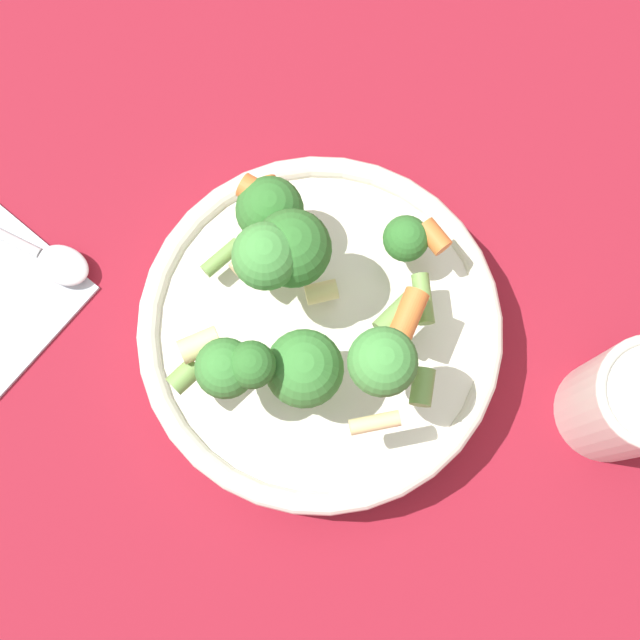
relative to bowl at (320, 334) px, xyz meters
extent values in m
plane|color=maroon|center=(0.00, 0.00, -0.03)|extent=(3.00, 3.00, 0.00)
cylinder|color=silver|center=(0.00, 0.00, -0.01)|extent=(0.22, 0.22, 0.04)
torus|color=silver|center=(0.00, 0.00, 0.02)|extent=(0.22, 0.22, 0.01)
cylinder|color=#8CB766|center=(-0.03, 0.02, 0.03)|extent=(0.02, 0.02, 0.02)
sphere|color=#3D8438|center=(-0.03, 0.02, 0.06)|extent=(0.04, 0.04, 0.04)
cylinder|color=#8CB766|center=(-0.02, 0.05, 0.07)|extent=(0.01, 0.01, 0.01)
sphere|color=#33722D|center=(-0.02, 0.05, 0.08)|extent=(0.03, 0.03, 0.03)
cylinder|color=#8CB766|center=(0.07, 0.00, 0.04)|extent=(0.01, 0.01, 0.02)
sphere|color=#33722D|center=(0.07, 0.00, 0.06)|extent=(0.04, 0.04, 0.04)
cylinder|color=#8CB766|center=(0.02, -0.07, 0.03)|extent=(0.01, 0.01, 0.01)
sphere|color=#33722D|center=(0.02, -0.07, 0.05)|extent=(0.03, 0.03, 0.03)
cylinder|color=#8CB766|center=(-0.01, 0.06, 0.06)|extent=(0.01, 0.01, 0.01)
sphere|color=#3D8438|center=(-0.01, 0.06, 0.08)|extent=(0.03, 0.03, 0.03)
cylinder|color=#8CB766|center=(0.04, 0.00, 0.05)|extent=(0.02, 0.02, 0.02)
sphere|color=#33722D|center=(0.04, 0.00, 0.08)|extent=(0.04, 0.04, 0.04)
cylinder|color=#8CB766|center=(0.03, 0.02, 0.06)|extent=(0.01, 0.01, 0.02)
sphere|color=#479342|center=(0.03, 0.02, 0.09)|extent=(0.04, 0.04, 0.04)
cylinder|color=#8CB766|center=(-0.05, -0.01, 0.07)|extent=(0.01, 0.01, 0.02)
sphere|color=#479342|center=(-0.05, -0.01, 0.10)|extent=(0.04, 0.04, 0.04)
cylinder|color=orange|center=(0.08, -0.01, 0.04)|extent=(0.03, 0.02, 0.01)
cylinder|color=orange|center=(0.07, 0.00, 0.07)|extent=(0.03, 0.03, 0.01)
cylinder|color=beige|center=(-0.07, 0.00, 0.06)|extent=(0.02, 0.03, 0.01)
cylinder|color=beige|center=(0.05, 0.02, 0.06)|extent=(0.02, 0.03, 0.01)
cylinder|color=#729E4C|center=(0.00, 0.08, 0.06)|extent=(0.02, 0.02, 0.01)
cylinder|color=#729E4C|center=(-0.06, -0.03, 0.06)|extent=(0.02, 0.02, 0.01)
cylinder|color=orange|center=(0.01, -0.08, 0.05)|extent=(0.02, 0.02, 0.01)
cylinder|color=#729E4C|center=(-0.02, -0.04, 0.06)|extent=(0.02, 0.03, 0.01)
cylinder|color=#729E4C|center=(0.06, 0.04, 0.03)|extent=(0.02, 0.03, 0.01)
cylinder|color=#729E4C|center=(-0.02, -0.06, 0.05)|extent=(0.03, 0.02, 0.01)
cylinder|color=beige|center=(0.02, -0.01, 0.03)|extent=(0.02, 0.02, 0.01)
cylinder|color=orange|center=(-0.02, -0.04, 0.07)|extent=(0.03, 0.03, 0.01)
cylinder|color=beige|center=(0.01, 0.07, 0.07)|extent=(0.01, 0.02, 0.01)
cylinder|color=silver|center=(-0.12, -0.15, 0.02)|extent=(0.07, 0.07, 0.09)
ellipsoid|color=silver|center=(0.12, 0.13, -0.02)|extent=(0.04, 0.04, 0.01)
camera|label=1|loc=(-0.10, 0.05, 0.55)|focal=50.00mm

